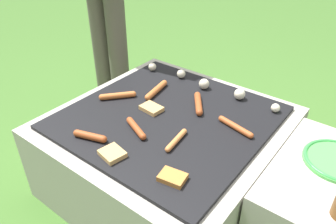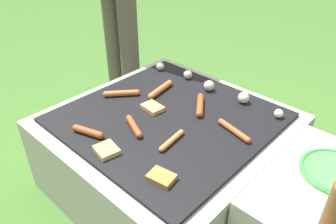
{
  "view_description": "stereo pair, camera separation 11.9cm",
  "coord_description": "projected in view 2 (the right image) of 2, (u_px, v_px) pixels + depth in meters",
  "views": [
    {
      "loc": [
        0.76,
        -0.99,
        1.25
      ],
      "look_at": [
        0.0,
        0.0,
        0.44
      ],
      "focal_mm": 35.0,
      "sensor_mm": 36.0,
      "label": 1
    },
    {
      "loc": [
        0.85,
        -0.91,
        1.25
      ],
      "look_at": [
        0.0,
        0.0,
        0.44
      ],
      "focal_mm": 35.0,
      "sensor_mm": 36.0,
      "label": 2
    }
  ],
  "objects": [
    {
      "name": "side_ledge",
      "position": [
        313.0,
        223.0,
        1.25
      ],
      "size": [
        0.4,
        0.6,
        0.42
      ],
      "color": "#9E998E",
      "rests_on": "ground_plane"
    },
    {
      "name": "sausage_mid_right",
      "position": [
        200.0,
        105.0,
        1.55
      ],
      "size": [
        0.13,
        0.16,
        0.03
      ],
      "color": "#93421E",
      "rests_on": "grill"
    },
    {
      "name": "ground_plane",
      "position": [
        168.0,
        182.0,
        1.73
      ],
      "size": [
        14.0,
        14.0,
        0.0
      ],
      "primitive_type": "plane",
      "color": "#3D6628"
    },
    {
      "name": "bread_slice_center",
      "position": [
        161.0,
        177.0,
        1.15
      ],
      "size": [
        0.1,
        0.08,
        0.02
      ],
      "color": "#B27033",
      "rests_on": "grill"
    },
    {
      "name": "sausage_front_center",
      "position": [
        160.0,
        89.0,
        1.68
      ],
      "size": [
        0.06,
        0.2,
        0.03
      ],
      "color": "#B7602D",
      "rests_on": "grill"
    },
    {
      "name": "bread_slice_right",
      "position": [
        153.0,
        107.0,
        1.54
      ],
      "size": [
        0.11,
        0.08,
        0.02
      ],
      "color": "tan",
      "rests_on": "grill"
    },
    {
      "name": "plate_colorful",
      "position": [
        336.0,
        171.0,
        1.18
      ],
      "size": [
        0.25,
        0.25,
        0.02
      ],
      "color": "#4CB24C",
      "rests_on": "side_ledge"
    },
    {
      "name": "sausage_front_left",
      "position": [
        172.0,
        140.0,
        1.33
      ],
      "size": [
        0.04,
        0.16,
        0.02
      ],
      "color": "#C6753D",
      "rests_on": "grill"
    },
    {
      "name": "sausage_back_left",
      "position": [
        88.0,
        132.0,
        1.37
      ],
      "size": [
        0.15,
        0.07,
        0.03
      ],
      "color": "#93421E",
      "rests_on": "grill"
    },
    {
      "name": "sausage_mid_left",
      "position": [
        121.0,
        93.0,
        1.64
      ],
      "size": [
        0.13,
        0.15,
        0.03
      ],
      "color": "#B7602D",
      "rests_on": "grill"
    },
    {
      "name": "mushroom_row",
      "position": [
        212.0,
        86.0,
        1.69
      ],
      "size": [
        0.78,
        0.08,
        0.05
      ],
      "color": "beige",
      "rests_on": "grill"
    },
    {
      "name": "sausage_back_right",
      "position": [
        134.0,
        126.0,
        1.41
      ],
      "size": [
        0.16,
        0.08,
        0.03
      ],
      "color": "#93421E",
      "rests_on": "grill"
    },
    {
      "name": "bread_slice_left",
      "position": [
        106.0,
        150.0,
        1.28
      ],
      "size": [
        0.11,
        0.1,
        0.02
      ],
      "color": "tan",
      "rests_on": "grill"
    },
    {
      "name": "grill",
      "position": [
        168.0,
        151.0,
        1.62
      ],
      "size": [
        0.98,
        0.98,
        0.42
      ],
      "color": "#9E998E",
      "rests_on": "ground_plane"
    },
    {
      "name": "sausage_back_center",
      "position": [
        234.0,
        130.0,
        1.38
      ],
      "size": [
        0.18,
        0.06,
        0.03
      ],
      "color": "#A34C23",
      "rests_on": "grill"
    }
  ]
}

